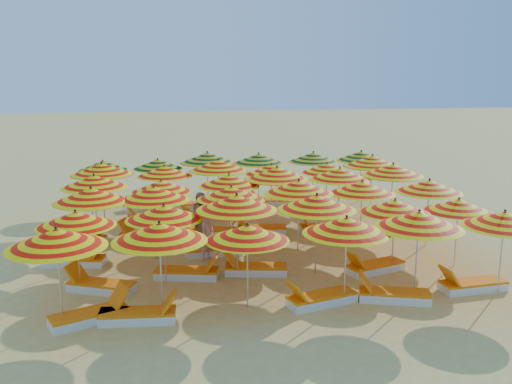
{
  "coord_description": "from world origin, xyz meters",
  "views": [
    {
      "loc": [
        -3.03,
        -17.54,
        5.55
      ],
      "look_at": [
        0.0,
        0.5,
        1.6
      ],
      "focal_mm": 40.0,
      "sensor_mm": 36.0,
      "label": 1
    }
  ],
  "objects_px": {
    "umbrella_18": "(94,181)",
    "umbrella_34": "(313,157)",
    "umbrella_25": "(164,171)",
    "umbrella_11": "(459,205)",
    "umbrella_26": "(218,165)",
    "lounger_6": "(188,273)",
    "umbrella_17": "(429,186)",
    "umbrella_22": "(340,174)",
    "beachgoer_a": "(207,236)",
    "umbrella_28": "(327,168)",
    "lounger_10": "(215,250)",
    "umbrella_12": "(91,195)",
    "umbrella_16": "(362,188)",
    "umbrella_15": "(299,187)",
    "umbrella_33": "(259,159)",
    "lounger_4": "(471,285)",
    "lounger_15": "(323,228)",
    "umbrella_10": "(395,207)",
    "umbrella_21": "(277,173)",
    "lounger_3": "(393,295)",
    "lounger_14": "(260,229)",
    "lounger_0": "(91,315)",
    "umbrella_23": "(393,170)",
    "umbrella_32": "(207,158)",
    "beachgoer_b": "(201,214)",
    "umbrella_35": "(361,156)",
    "lounger_12": "(145,236)",
    "lounger_7": "(254,269)",
    "umbrella_2": "(247,233)",
    "lounger_18": "(147,205)",
    "umbrella_19": "(161,186)",
    "lounger_13": "(214,231)",
    "umbrella_30": "(103,166)",
    "lounger_2": "(320,298)",
    "lounger_8": "(374,267)",
    "umbrella_7": "(164,213)",
    "umbrella_20": "(229,180)",
    "umbrella_13": "(154,193)",
    "umbrella_8": "(237,203)",
    "lounger_1": "(140,315)",
    "lounger_19": "(194,205)",
    "umbrella_0": "(57,238)",
    "umbrella_27": "(272,169)",
    "umbrella_9": "(317,203)",
    "umbrella_1": "(159,232)",
    "umbrella_31": "(158,164)",
    "umbrella_24": "(102,169)",
    "lounger_20": "(271,201)",
    "umbrella_5": "(504,219)",
    "umbrella_4": "(419,220)",
    "lounger_9": "(77,260)"
  },
  "relations": [
    {
      "from": "umbrella_33",
      "to": "lounger_4",
      "type": "distance_m",
      "value": 11.05
    },
    {
      "from": "umbrella_8",
      "to": "lounger_3",
      "type": "relative_size",
      "value": 1.49
    },
    {
      "from": "umbrella_25",
      "to": "lounger_3",
      "type": "distance_m",
      "value": 10.15
    },
    {
      "from": "umbrella_19",
      "to": "umbrella_26",
      "type": "relative_size",
      "value": 0.86
    },
    {
      "from": "umbrella_25",
      "to": "umbrella_32",
      "type": "relative_size",
      "value": 0.76
    },
    {
      "from": "umbrella_7",
      "to": "lounger_2",
      "type": "relative_size",
      "value": 1.29
    },
    {
      "from": "umbrella_20",
      "to": "umbrella_19",
      "type": "bearing_deg",
      "value": -178.83
    },
    {
      "from": "umbrella_30",
      "to": "umbrella_12",
      "type": "bearing_deg",
      "value": -87.62
    },
    {
      "from": "umbrella_33",
      "to": "lounger_20",
      "type": "bearing_deg",
      "value": -16.26
    },
    {
      "from": "lounger_9",
      "to": "umbrella_2",
      "type": "bearing_deg",
      "value": -30.35
    },
    {
      "from": "umbrella_30",
      "to": "lounger_15",
      "type": "distance_m",
      "value": 9.1
    },
    {
      "from": "beachgoer_b",
      "to": "umbrella_35",
      "type": "bearing_deg",
      "value": -83.2
    },
    {
      "from": "umbrella_26",
      "to": "lounger_6",
      "type": "height_order",
      "value": "umbrella_26"
    },
    {
      "from": "beachgoer_a",
      "to": "umbrella_28",
      "type": "bearing_deg",
      "value": -7.89
    },
    {
      "from": "umbrella_19",
      "to": "lounger_13",
      "type": "bearing_deg",
      "value": 4.93
    },
    {
      "from": "umbrella_21",
      "to": "lounger_3",
      "type": "bearing_deg",
      "value": -76.02
    },
    {
      "from": "lounger_0",
      "to": "umbrella_4",
      "type": "bearing_deg",
      "value": -23.51
    },
    {
      "from": "umbrella_20",
      "to": "lounger_1",
      "type": "height_order",
      "value": "umbrella_20"
    },
    {
      "from": "lounger_4",
      "to": "lounger_20",
      "type": "relative_size",
      "value": 0.99
    },
    {
      "from": "lounger_14",
      "to": "umbrella_25",
      "type": "bearing_deg",
      "value": -24.67
    },
    {
      "from": "umbrella_27",
      "to": "umbrella_16",
      "type": "bearing_deg",
      "value": -63.46
    },
    {
      "from": "umbrella_24",
      "to": "beachgoer_a",
      "type": "relative_size",
      "value": 1.87
    },
    {
      "from": "lounger_15",
      "to": "umbrella_10",
      "type": "bearing_deg",
      "value": 105.87
    },
    {
      "from": "umbrella_9",
      "to": "lounger_14",
      "type": "bearing_deg",
      "value": 101.09
    },
    {
      "from": "umbrella_16",
      "to": "umbrella_18",
      "type": "xyz_separation_m",
      "value": [
        -8.32,
        2.07,
        0.06
      ]
    },
    {
      "from": "umbrella_2",
      "to": "lounger_18",
      "type": "xyz_separation_m",
      "value": [
        -2.56,
        10.38,
        -1.69
      ]
    },
    {
      "from": "umbrella_15",
      "to": "lounger_6",
      "type": "relative_size",
      "value": 1.26
    },
    {
      "from": "umbrella_18",
      "to": "lounger_10",
      "type": "bearing_deg",
      "value": -29.39
    },
    {
      "from": "umbrella_17",
      "to": "umbrella_22",
      "type": "distance_m",
      "value": 3.14
    },
    {
      "from": "umbrella_20",
      "to": "umbrella_10",
      "type": "bearing_deg",
      "value": -44.36
    },
    {
      "from": "umbrella_35",
      "to": "beachgoer_a",
      "type": "bearing_deg",
      "value": -136.98
    },
    {
      "from": "umbrella_23",
      "to": "lounger_3",
      "type": "bearing_deg",
      "value": -112.06
    },
    {
      "from": "umbrella_19",
      "to": "umbrella_20",
      "type": "height_order",
      "value": "umbrella_20"
    },
    {
      "from": "umbrella_5",
      "to": "beachgoer_b",
      "type": "relative_size",
      "value": 1.8
    },
    {
      "from": "umbrella_18",
      "to": "umbrella_34",
      "type": "relative_size",
      "value": 1.14
    },
    {
      "from": "umbrella_10",
      "to": "umbrella_31",
      "type": "distance_m",
      "value": 10.54
    },
    {
      "from": "umbrella_2",
      "to": "umbrella_13",
      "type": "relative_size",
      "value": 0.77
    },
    {
      "from": "lounger_19",
      "to": "umbrella_0",
      "type": "bearing_deg",
      "value": 74.94
    },
    {
      "from": "umbrella_12",
      "to": "umbrella_16",
      "type": "relative_size",
      "value": 1.04
    },
    {
      "from": "lounger_0",
      "to": "lounger_15",
      "type": "height_order",
      "value": "same"
    },
    {
      "from": "umbrella_25",
      "to": "umbrella_11",
      "type": "bearing_deg",
      "value": -37.75
    },
    {
      "from": "lounger_2",
      "to": "lounger_8",
      "type": "xyz_separation_m",
      "value": [
        2.09,
        1.93,
        0.0
      ]
    },
    {
      "from": "umbrella_7",
      "to": "lounger_8",
      "type": "relative_size",
      "value": 1.28
    },
    {
      "from": "umbrella_32",
      "to": "lounger_7",
      "type": "relative_size",
      "value": 1.58
    },
    {
      "from": "lounger_4",
      "to": "lounger_12",
      "type": "distance_m",
      "value": 10.18
    },
    {
      "from": "umbrella_1",
      "to": "lounger_14",
      "type": "xyz_separation_m",
      "value": [
        3.37,
        6.29,
        -1.85
      ]
    },
    {
      "from": "umbrella_12",
      "to": "umbrella_17",
      "type": "bearing_deg",
      "value": -0.26
    },
    {
      "from": "umbrella_26",
      "to": "lounger_6",
      "type": "bearing_deg",
      "value": -103.6
    },
    {
      "from": "umbrella_20",
      "to": "umbrella_8",
      "type": "bearing_deg",
      "value": -93.9
    },
    {
      "from": "lounger_1",
      "to": "lounger_13",
      "type": "relative_size",
      "value": 0.97
    }
  ]
}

